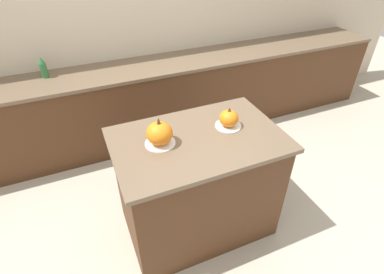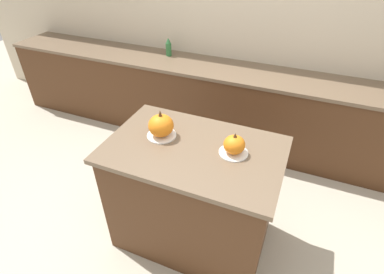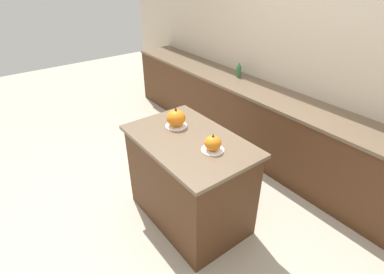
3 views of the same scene
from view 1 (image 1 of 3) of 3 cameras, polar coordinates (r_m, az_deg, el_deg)
ground_plane at (r=2.75m, az=0.96°, el=-16.05°), size 12.00×12.00×0.00m
wall_back at (r=3.51m, az=-11.42°, el=20.21°), size 8.00×0.06×2.50m
kitchen_island at (r=2.40m, az=1.07°, el=-9.17°), size 1.21×0.78×0.93m
back_counter at (r=3.52m, az=-8.61°, el=6.38°), size 6.00×0.60×0.90m
pumpkin_cake_left at (r=2.01m, az=-6.21°, el=0.61°), size 0.21×0.21×0.21m
pumpkin_cake_right at (r=2.20m, az=7.00°, el=3.43°), size 0.19×0.19×0.16m
bottle_tall at (r=3.32m, az=-26.48°, el=11.72°), size 0.07×0.07×0.21m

